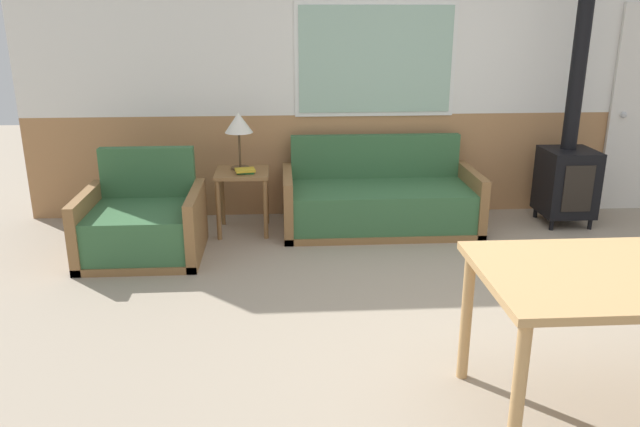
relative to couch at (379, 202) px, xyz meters
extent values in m
plane|color=gray|center=(0.28, -2.11, -0.25)|extent=(16.00, 16.00, 0.00)
cube|color=#AD7A4C|center=(0.28, 0.52, 0.24)|extent=(7.20, 0.06, 0.98)
cube|color=white|center=(0.28, 0.52, 1.59)|extent=(7.20, 0.06, 1.72)
cube|color=white|center=(0.00, 0.48, 1.25)|extent=(1.51, 0.01, 1.05)
cube|color=#99BCA8|center=(0.00, 0.47, 1.25)|extent=(1.43, 0.02, 0.97)
cube|color=olive|center=(0.00, -0.02, -0.22)|extent=(1.77, 0.83, 0.06)
cube|color=#38663D|center=(0.00, -0.04, -0.02)|extent=(1.61, 0.75, 0.34)
cube|color=#38663D|center=(0.00, 0.34, 0.36)|extent=(1.61, 0.10, 0.41)
cube|color=olive|center=(-0.84, -0.02, 0.02)|extent=(0.08, 0.83, 0.54)
cube|color=olive|center=(0.84, -0.02, 0.02)|extent=(0.08, 0.83, 0.54)
cube|color=olive|center=(-2.04, -0.57, -0.22)|extent=(0.95, 0.85, 0.06)
cube|color=#38663D|center=(-2.04, -0.59, -0.01)|extent=(0.79, 0.77, 0.35)
cube|color=#38663D|center=(-2.04, -0.20, 0.37)|extent=(0.79, 0.10, 0.43)
cube|color=olive|center=(-2.47, -0.57, 0.03)|extent=(0.08, 0.85, 0.55)
cube|color=olive|center=(-1.60, -0.57, 0.03)|extent=(0.08, 0.85, 0.55)
cube|color=olive|center=(-1.25, -0.01, 0.30)|extent=(0.47, 0.47, 0.03)
cylinder|color=olive|center=(-1.45, -0.21, 0.02)|extent=(0.04, 0.04, 0.54)
cylinder|color=olive|center=(-1.04, -0.21, 0.02)|extent=(0.04, 0.04, 0.54)
cylinder|color=olive|center=(-1.45, 0.20, 0.02)|extent=(0.04, 0.04, 0.54)
cylinder|color=olive|center=(-1.04, 0.20, 0.02)|extent=(0.04, 0.04, 0.54)
cylinder|color=#4C3823|center=(-1.27, 0.08, 0.33)|extent=(0.16, 0.16, 0.02)
cylinder|color=#4C3823|center=(-1.27, 0.08, 0.50)|extent=(0.02, 0.02, 0.31)
cone|color=silver|center=(-1.27, 0.08, 0.74)|extent=(0.25, 0.25, 0.18)
cube|color=#2D7F3D|center=(-1.21, -0.08, 0.33)|extent=(0.15, 0.11, 0.02)
cube|color=gold|center=(-1.22, -0.09, 0.35)|extent=(0.19, 0.17, 0.02)
cylinder|color=tan|center=(0.07, -3.25, 0.12)|extent=(0.06, 0.06, 0.74)
cylinder|color=tan|center=(0.07, -2.50, 0.12)|extent=(0.06, 0.06, 0.74)
cylinder|color=black|center=(1.58, -0.16, -0.20)|extent=(0.04, 0.04, 0.10)
cylinder|color=black|center=(1.95, -0.16, -0.20)|extent=(0.04, 0.04, 0.10)
cylinder|color=black|center=(1.58, 0.22, -0.20)|extent=(0.04, 0.04, 0.10)
cylinder|color=black|center=(1.95, 0.22, -0.20)|extent=(0.04, 0.04, 0.10)
cube|color=black|center=(1.76, 0.03, 0.16)|extent=(0.46, 0.47, 0.61)
cube|color=black|center=(1.76, -0.21, 0.16)|extent=(0.27, 0.01, 0.43)
cylinder|color=black|center=(1.76, 0.08, 1.33)|extent=(0.14, 0.14, 1.73)
sphere|color=silver|center=(2.45, 0.42, 0.72)|extent=(0.06, 0.06, 0.06)
camera|label=1|loc=(-0.90, -5.44, 1.68)|focal=35.00mm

